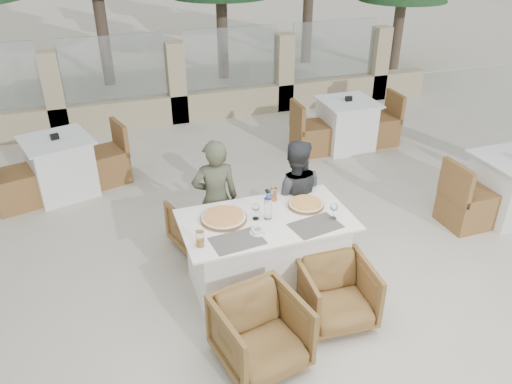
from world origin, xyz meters
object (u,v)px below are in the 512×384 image
object	(u,v)px
wine_glass_centre	(256,210)
water_bottle	(268,207)
diner_right	(294,197)
bg_table_c	(509,187)
armchair_far_right	(293,224)
armchair_near_right	(336,293)
bg_table_a	(61,167)
wine_glass_corner	(334,210)
armchair_near_left	(261,333)
bg_table_b	(346,125)
dining_table	(266,252)
beer_glass_right	(274,194)
olive_dish	(258,231)
armchair_far_left	(202,224)
diner_left	(216,199)
pizza_right	(306,204)
beer_glass_left	(200,239)
pizza_left	(224,217)

from	to	relation	value
wine_glass_centre	water_bottle	bearing A→B (deg)	-14.80
diner_right	bg_table_c	bearing A→B (deg)	-164.17
armchair_far_right	armchair_near_right	distance (m)	1.20
armchair_near_right	bg_table_c	bearing A→B (deg)	22.78
wine_glass_centre	bg_table_a	bearing A→B (deg)	124.50
wine_glass_centre	armchair_far_right	bearing A→B (deg)	39.54
wine_glass_corner	armchair_near_left	xyz separation A→B (m)	(-0.97, -0.72, -0.55)
bg_table_b	armchair_far_right	bearing A→B (deg)	-127.98
dining_table	beer_glass_right	size ratio (longest dim) A/B	11.42
olive_dish	bg_table_c	world-z (taller)	olive_dish
armchair_far_left	diner_left	distance (m)	0.45
pizza_right	bg_table_c	size ratio (longest dim) A/B	0.21
beer_glass_left	armchair_far_left	world-z (taller)	beer_glass_left
pizza_left	armchair_near_right	xyz separation A→B (m)	(0.81, -0.77, -0.51)
wine_glass_centre	olive_dish	bearing A→B (deg)	-104.57
water_bottle	wine_glass_corner	world-z (taller)	water_bottle
diner_right	wine_glass_corner	bearing A→B (deg)	118.26
armchair_far_left	armchair_near_left	world-z (taller)	armchair_near_left
beer_glass_left	armchair_near_right	size ratio (longest dim) A/B	0.22
wine_glass_centre	pizza_right	bearing A→B (deg)	6.42
pizza_left	armchair_far_left	xyz separation A→B (m)	(-0.06, 0.76, -0.52)
pizza_left	olive_dish	world-z (taller)	pizza_left
beer_glass_left	beer_glass_right	distance (m)	1.02
dining_table	diner_right	xyz separation A→B (m)	(0.49, 0.49, 0.26)
wine_glass_centre	wine_glass_corner	world-z (taller)	same
pizza_left	armchair_far_right	world-z (taller)	pizza_left
water_bottle	olive_dish	bearing A→B (deg)	-130.22
olive_dish	bg_table_c	xyz separation A→B (m)	(3.37, 0.49, -0.41)
wine_glass_corner	olive_dish	bearing A→B (deg)	179.86
water_bottle	armchair_far_left	size ratio (longest dim) A/B	0.42
armchair_near_right	water_bottle	bearing A→B (deg)	125.96
bg_table_a	pizza_right	bearing A→B (deg)	-63.41
beer_glass_left	wine_glass_centre	bearing A→B (deg)	23.34
beer_glass_right	bg_table_c	world-z (taller)	beer_glass_right
wine_glass_corner	beer_glass_left	size ratio (longest dim) A/B	1.28
water_bottle	diner_right	size ratio (longest dim) A/B	0.20
pizza_left	armchair_far_left	distance (m)	0.92
dining_table	armchair_far_left	world-z (taller)	dining_table
armchair_far_right	bg_table_c	bearing A→B (deg)	-164.83
armchair_far_left	diner_right	world-z (taller)	diner_right
armchair_far_right	diner_left	world-z (taller)	diner_left
pizza_right	bg_table_a	distance (m)	3.47
pizza_left	armchair_near_left	size ratio (longest dim) A/B	0.64
armchair_near_left	bg_table_a	world-z (taller)	bg_table_a
armchair_far_right	armchair_near_left	distance (m)	1.71
bg_table_a	armchair_far_right	bearing A→B (deg)	-57.06
pizza_left	beer_glass_right	world-z (taller)	beer_glass_right
dining_table	beer_glass_right	distance (m)	0.58
bg_table_a	armchair_far_left	bearing A→B (deg)	-66.54
dining_table	armchair_near_left	bearing A→B (deg)	-112.44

